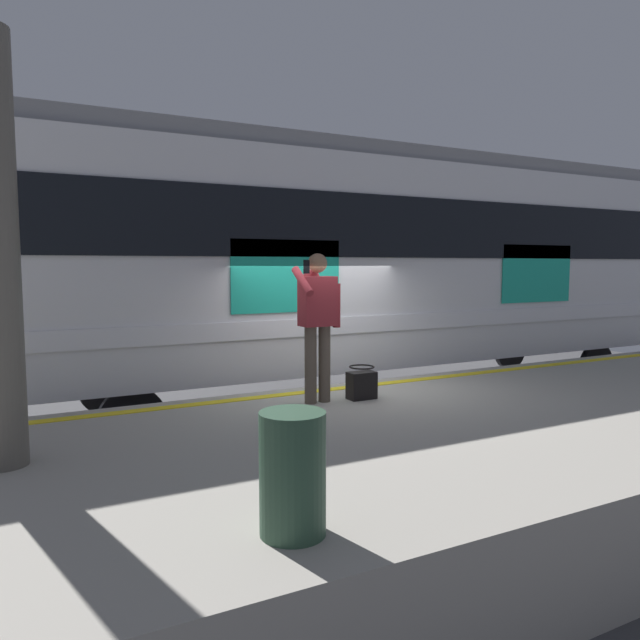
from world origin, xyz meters
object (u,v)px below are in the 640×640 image
object	(u,v)px
handbag	(362,384)
trash_bin	(293,473)
passenger	(317,315)
train_carriage	(376,258)

from	to	relation	value
handbag	trash_bin	bearing A→B (deg)	51.78
handbag	trash_bin	world-z (taller)	trash_bin
passenger	trash_bin	world-z (taller)	passenger
passenger	trash_bin	size ratio (longest dim) A/B	2.33
train_carriage	trash_bin	distance (m)	7.16
handbag	trash_bin	distance (m)	3.63
train_carriage	handbag	world-z (taller)	train_carriage
train_carriage	handbag	bearing A→B (deg)	54.08
train_carriage	trash_bin	size ratio (longest dim) A/B	18.19
passenger	handbag	size ratio (longest dim) A/B	4.35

